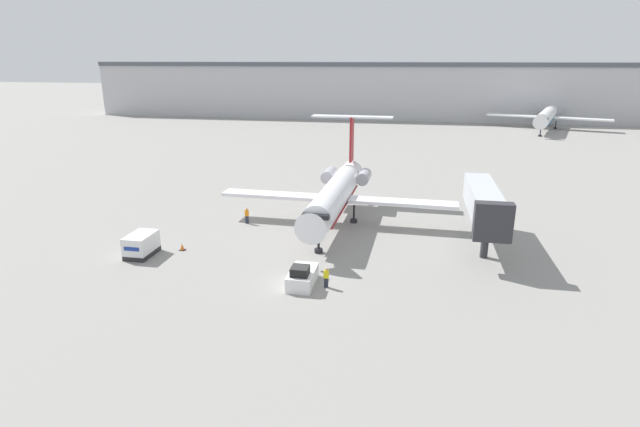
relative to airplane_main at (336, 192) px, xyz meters
The scene contains 10 objects.
ground_plane 16.90m from the airplane_main, 91.35° to the right, with size 600.00×600.00×0.00m, color gray.
terminal_building 103.59m from the airplane_main, 90.21° to the left, with size 180.00×16.80×16.47m.
airplane_main is the anchor object (origin of this frame).
pushback_tug 16.57m from the airplane_main, 91.00° to the right, with size 2.00×3.95×1.93m.
luggage_cart 21.09m from the airplane_main, 142.11° to the right, with size 2.12×3.40×2.10m.
worker_near_tug 16.75m from the airplane_main, 84.05° to the right, with size 0.40×0.24×1.71m.
worker_by_wing 10.35m from the airplane_main, 168.53° to the right, with size 0.40×0.26×1.82m.
traffic_cone_left 17.59m from the airplane_main, 140.79° to the right, with size 0.53×0.53×0.69m.
airplane_parked_far_left 96.24m from the airplane_main, 64.05° to the left, with size 29.75×36.20×10.42m.
jet_bridge 15.81m from the airplane_main, 17.21° to the right, with size 3.20×13.82×6.19m.
Camera 1 is at (8.34, -36.25, 17.87)m, focal length 28.00 mm.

